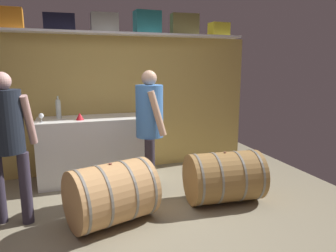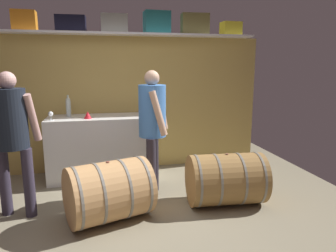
{
  "view_description": "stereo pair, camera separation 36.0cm",
  "coord_description": "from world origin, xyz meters",
  "px_view_note": "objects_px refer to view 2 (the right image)",
  "views": [
    {
      "loc": [
        -0.57,
        -2.85,
        1.69
      ],
      "look_at": [
        0.52,
        0.51,
        1.0
      ],
      "focal_mm": 32.97,
      "sensor_mm": 36.0,
      "label": 1
    },
    {
      "loc": [
        -0.22,
        -2.95,
        1.69
      ],
      "look_at": [
        0.52,
        0.51,
        1.0
      ],
      "focal_mm": 32.97,
      "sensor_mm": 36.0,
      "label": 2
    }
  ],
  "objects_px": {
    "toolcase_olive": "(195,24)",
    "work_cabinet": "(101,147)",
    "visitor_tasting": "(153,120)",
    "winemaker_pouring": "(12,130)",
    "wine_bottle_clear": "(68,107)",
    "red_funnel": "(88,115)",
    "wine_barrel_far": "(226,179)",
    "toolcase_yellow": "(231,29)",
    "wine_barrel_near": "(109,191)",
    "toolcase_teal": "(157,23)",
    "toolcase_black": "(71,24)",
    "toolcase_orange": "(24,21)",
    "wine_glass": "(51,114)",
    "toolcase_grey": "(114,24)"
  },
  "relations": [
    {
      "from": "toolcase_orange",
      "to": "wine_glass",
      "type": "bearing_deg",
      "value": -55.05
    },
    {
      "from": "winemaker_pouring",
      "to": "red_funnel",
      "type": "bearing_deg",
      "value": 70.18
    },
    {
      "from": "toolcase_orange",
      "to": "toolcase_yellow",
      "type": "distance_m",
      "value": 3.15
    },
    {
      "from": "red_funnel",
      "to": "winemaker_pouring",
      "type": "distance_m",
      "value": 1.22
    },
    {
      "from": "toolcase_yellow",
      "to": "wine_barrel_near",
      "type": "distance_m",
      "value": 3.3
    },
    {
      "from": "toolcase_teal",
      "to": "red_funnel",
      "type": "relative_size",
      "value": 3.58
    },
    {
      "from": "work_cabinet",
      "to": "visitor_tasting",
      "type": "xyz_separation_m",
      "value": [
        0.68,
        -0.84,
        0.53
      ]
    },
    {
      "from": "toolcase_black",
      "to": "wine_bottle_clear",
      "type": "distance_m",
      "value": 1.22
    },
    {
      "from": "toolcase_black",
      "to": "toolcase_olive",
      "type": "distance_m",
      "value": 1.9
    },
    {
      "from": "toolcase_olive",
      "to": "work_cabinet",
      "type": "distance_m",
      "value": 2.44
    },
    {
      "from": "wine_bottle_clear",
      "to": "wine_barrel_far",
      "type": "height_order",
      "value": "wine_bottle_clear"
    },
    {
      "from": "winemaker_pouring",
      "to": "visitor_tasting",
      "type": "height_order",
      "value": "visitor_tasting"
    },
    {
      "from": "work_cabinet",
      "to": "wine_bottle_clear",
      "type": "relative_size",
      "value": 4.7
    },
    {
      "from": "wine_glass",
      "to": "wine_barrel_far",
      "type": "distance_m",
      "value": 2.54
    },
    {
      "from": "wine_barrel_near",
      "to": "winemaker_pouring",
      "type": "height_order",
      "value": "winemaker_pouring"
    },
    {
      "from": "visitor_tasting",
      "to": "wine_bottle_clear",
      "type": "bearing_deg",
      "value": -112.67
    },
    {
      "from": "toolcase_teal",
      "to": "red_funnel",
      "type": "distance_m",
      "value": 1.78
    },
    {
      "from": "toolcase_orange",
      "to": "wine_barrel_far",
      "type": "distance_m",
      "value": 3.55
    },
    {
      "from": "toolcase_black",
      "to": "wine_bottle_clear",
      "type": "bearing_deg",
      "value": -118.21
    },
    {
      "from": "toolcase_black",
      "to": "winemaker_pouring",
      "type": "height_order",
      "value": "toolcase_black"
    },
    {
      "from": "toolcase_orange",
      "to": "wine_glass",
      "type": "relative_size",
      "value": 2.59
    },
    {
      "from": "red_funnel",
      "to": "visitor_tasting",
      "type": "relative_size",
      "value": 0.07
    },
    {
      "from": "wine_barrel_far",
      "to": "visitor_tasting",
      "type": "height_order",
      "value": "visitor_tasting"
    },
    {
      "from": "visitor_tasting",
      "to": "toolcase_orange",
      "type": "bearing_deg",
      "value": -106.18
    },
    {
      "from": "wine_bottle_clear",
      "to": "work_cabinet",
      "type": "bearing_deg",
      "value": -10.83
    },
    {
      "from": "wine_bottle_clear",
      "to": "red_funnel",
      "type": "xyz_separation_m",
      "value": [
        0.28,
        -0.23,
        -0.1
      ]
    },
    {
      "from": "toolcase_teal",
      "to": "toolcase_black",
      "type": "bearing_deg",
      "value": 176.83
    },
    {
      "from": "toolcase_olive",
      "to": "wine_barrel_near",
      "type": "bearing_deg",
      "value": -127.73
    },
    {
      "from": "toolcase_black",
      "to": "toolcase_olive",
      "type": "xyz_separation_m",
      "value": [
        1.9,
        0.0,
        0.05
      ]
    },
    {
      "from": "toolcase_olive",
      "to": "visitor_tasting",
      "type": "xyz_separation_m",
      "value": [
        -0.87,
        -1.08,
        -1.34
      ]
    },
    {
      "from": "toolcase_olive",
      "to": "visitor_tasting",
      "type": "distance_m",
      "value": 1.93
    },
    {
      "from": "toolcase_teal",
      "to": "toolcase_olive",
      "type": "distance_m",
      "value": 0.62
    },
    {
      "from": "toolcase_grey",
      "to": "toolcase_teal",
      "type": "xyz_separation_m",
      "value": [
        0.65,
        0.0,
        0.03
      ]
    },
    {
      "from": "red_funnel",
      "to": "wine_bottle_clear",
      "type": "bearing_deg",
      "value": 141.06
    },
    {
      "from": "wine_bottle_clear",
      "to": "toolcase_olive",
      "type": "bearing_deg",
      "value": 4.52
    },
    {
      "from": "red_funnel",
      "to": "winemaker_pouring",
      "type": "bearing_deg",
      "value": -129.05
    },
    {
      "from": "toolcase_orange",
      "to": "red_funnel",
      "type": "distance_m",
      "value": 1.61
    },
    {
      "from": "toolcase_olive",
      "to": "wine_glass",
      "type": "height_order",
      "value": "toolcase_olive"
    },
    {
      "from": "toolcase_olive",
      "to": "toolcase_teal",
      "type": "bearing_deg",
      "value": -176.43
    },
    {
      "from": "toolcase_yellow",
      "to": "wine_barrel_far",
      "type": "height_order",
      "value": "toolcase_yellow"
    },
    {
      "from": "wine_glass",
      "to": "toolcase_olive",
      "type": "bearing_deg",
      "value": 10.74
    },
    {
      "from": "visitor_tasting",
      "to": "red_funnel",
      "type": "bearing_deg",
      "value": -112.87
    },
    {
      "from": "red_funnel",
      "to": "visitor_tasting",
      "type": "xyz_separation_m",
      "value": [
        0.84,
        -0.7,
        0.01
      ]
    },
    {
      "from": "work_cabinet",
      "to": "winemaker_pouring",
      "type": "relative_size",
      "value": 0.94
    },
    {
      "from": "wine_barrel_near",
      "to": "wine_glass",
      "type": "bearing_deg",
      "value": 102.84
    },
    {
      "from": "wine_barrel_near",
      "to": "toolcase_yellow",
      "type": "bearing_deg",
      "value": 20.7
    },
    {
      "from": "winemaker_pouring",
      "to": "wine_bottle_clear",
      "type": "bearing_deg",
      "value": 86.81
    },
    {
      "from": "toolcase_teal",
      "to": "toolcase_yellow",
      "type": "bearing_deg",
      "value": -3.17
    },
    {
      "from": "toolcase_black",
      "to": "wine_barrel_far",
      "type": "relative_size",
      "value": 0.45
    },
    {
      "from": "toolcase_olive",
      "to": "work_cabinet",
      "type": "height_order",
      "value": "toolcase_olive"
    }
  ]
}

